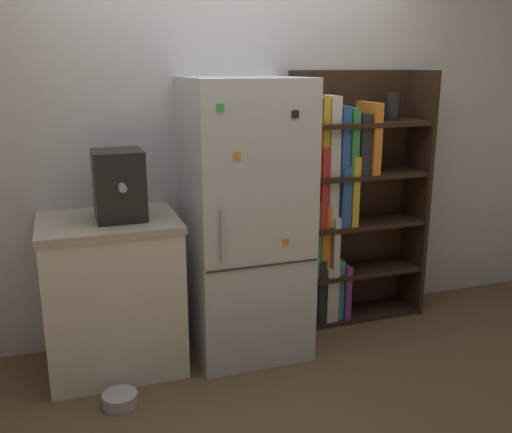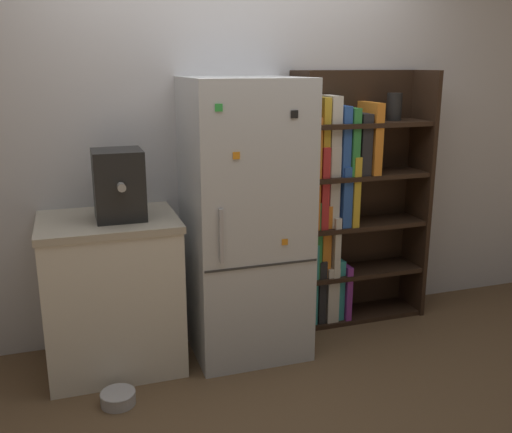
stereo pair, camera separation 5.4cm
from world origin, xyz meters
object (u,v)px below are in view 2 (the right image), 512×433
(refrigerator, at_px, (244,219))
(espresso_machine, at_px, (119,185))
(bookshelf, at_px, (341,205))
(pet_bowl, at_px, (118,397))

(refrigerator, distance_m, espresso_machine, 0.77)
(espresso_machine, bearing_deg, refrigerator, 0.11)
(bookshelf, relative_size, espresso_machine, 4.40)
(refrigerator, relative_size, espresso_machine, 4.31)
(refrigerator, height_order, bookshelf, bookshelf)
(bookshelf, relative_size, pet_bowl, 9.13)
(espresso_machine, bearing_deg, bookshelf, 7.77)
(bookshelf, distance_m, pet_bowl, 1.87)
(espresso_machine, relative_size, pet_bowl, 2.08)
(espresso_machine, bearing_deg, pet_bowl, -104.04)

